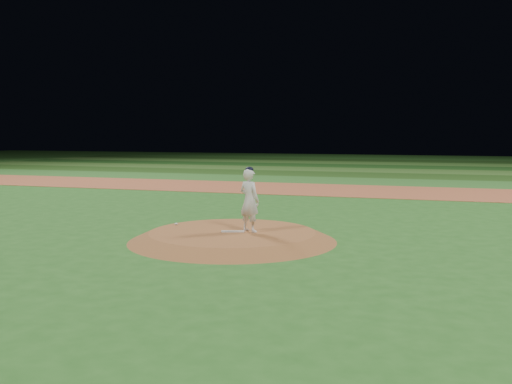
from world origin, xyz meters
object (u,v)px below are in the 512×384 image
(pitchers_mound, at_px, (233,236))
(rosin_bag, at_px, (176,224))
(pitching_rubber, at_px, (233,231))
(pitcher_on_mound, at_px, (249,200))

(pitchers_mound, relative_size, rosin_bag, 51.88)
(pitching_rubber, height_order, pitcher_on_mound, pitcher_on_mound)
(pitchers_mound, relative_size, pitcher_on_mound, 3.20)
(pitching_rubber, xyz_separation_m, rosin_bag, (-1.94, 0.58, 0.01))
(rosin_bag, bearing_deg, pitchers_mound, -14.73)
(pitching_rubber, bearing_deg, pitchers_mound, 97.43)
(pitching_rubber, bearing_deg, pitcher_on_mound, 5.15)
(rosin_bag, height_order, pitcher_on_mound, pitcher_on_mound)
(pitchers_mound, bearing_deg, pitching_rubber, -64.32)
(rosin_bag, bearing_deg, pitching_rubber, -16.75)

